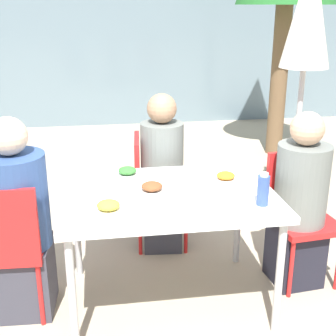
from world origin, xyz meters
name	(u,v)px	position (x,y,z in m)	size (l,w,h in m)	color
ground_plane	(168,299)	(0.00, 0.00, 0.00)	(24.00, 24.00, 0.00)	tan
building_facade	(119,24)	(0.00, 4.76, 1.50)	(10.00, 0.20, 3.00)	slate
dining_table	(168,201)	(0.00, 0.00, 0.68)	(1.24, 0.90, 0.74)	white
chair_left	(8,242)	(-0.93, -0.03, 0.50)	(0.42, 0.42, 0.86)	red
person_left	(18,226)	(-0.87, 0.04, 0.56)	(0.37, 0.37, 1.21)	#383842
chair_right	(299,207)	(0.91, 0.18, 0.50)	(0.44, 0.44, 0.86)	red
person_right	(300,206)	(0.87, 0.09, 0.55)	(0.33, 0.33, 1.17)	black
chair_far	(151,183)	(-0.01, 0.76, 0.50)	(0.43, 0.43, 0.86)	red
person_far	(162,177)	(0.06, 0.70, 0.57)	(0.31, 0.31, 1.19)	#383842
closed_umbrella	(308,22)	(1.21, 0.97, 1.65)	(0.38, 0.38, 2.19)	#333333
plate_0	(152,189)	(-0.09, 0.01, 0.76)	(0.22, 0.22, 0.06)	white
plate_1	(226,178)	(0.38, 0.13, 0.76)	(0.20, 0.20, 0.06)	white
plate_2	(108,208)	(-0.35, -0.22, 0.76)	(0.22, 0.22, 0.06)	white
plate_3	(127,173)	(-0.22, 0.31, 0.76)	(0.21, 0.21, 0.06)	white
bottle	(263,190)	(0.48, -0.26, 0.83)	(0.07, 0.07, 0.19)	#334C8E
drinking_cup	(195,186)	(0.15, -0.06, 0.79)	(0.07, 0.07, 0.10)	silver
salad_bowl	(190,207)	(0.07, -0.28, 0.76)	(0.19, 0.19, 0.05)	white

